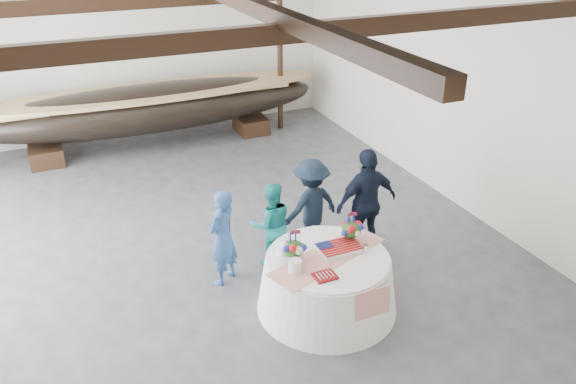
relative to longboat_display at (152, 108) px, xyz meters
name	(u,v)px	position (x,y,z in m)	size (l,w,h in m)	color
floor	(205,243)	(-0.16, -4.82, -1.00)	(10.00, 12.00, 0.01)	#3D3D42
wall_back	(130,45)	(-0.16, 1.18, 1.25)	(10.00, 0.02, 4.50)	silver
wall_right	(452,86)	(4.84, -4.82, 1.25)	(0.02, 12.00, 4.50)	silver
longboat_display	(152,108)	(0.00, 0.00, 0.00)	(8.33, 1.67, 1.56)	black
banquet_table	(327,282)	(0.99, -7.23, -0.56)	(2.05, 2.05, 0.87)	white
tabletop_items	(322,244)	(0.95, -7.12, 0.03)	(1.97, 1.15, 0.40)	red
guest_woman_blue	(223,237)	(-0.18, -6.00, -0.21)	(0.58, 0.38, 1.58)	#2B528C
guest_woman_teal	(271,224)	(0.70, -5.83, -0.28)	(0.70, 0.55, 1.44)	teal
guest_man_left	(311,206)	(1.46, -5.70, -0.17)	(1.07, 0.62, 1.66)	black
guest_man_right	(366,203)	(2.24, -6.17, -0.05)	(1.11, 0.46, 1.89)	black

